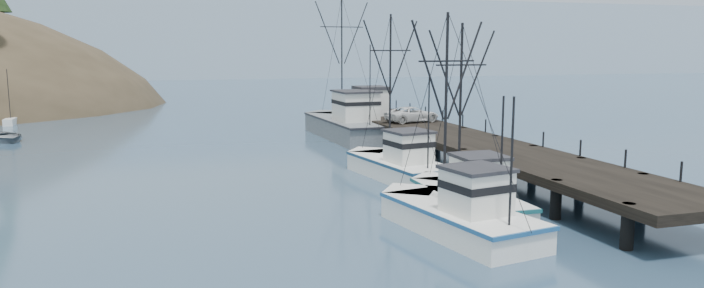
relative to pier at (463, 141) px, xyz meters
name	(u,v)px	position (x,y,z in m)	size (l,w,h in m)	color
ground	(341,246)	(-14.00, -16.00, -1.69)	(400.00, 400.00, 0.00)	navy
pier	(463,141)	(0.00, 0.00, 0.00)	(6.00, 44.00, 2.00)	black
distant_ridge	(217,77)	(-4.00, 154.00, -1.69)	(360.00, 40.00, 26.00)	#9EB2C6
distant_ridge_far	(45,77)	(-54.00, 169.00, -1.69)	(180.00, 25.00, 18.00)	silver
trawler_near	(466,198)	(-6.43, -12.83, -0.87)	(3.28, 9.65, 10.04)	white
trawler_mid	(455,215)	(-8.36, -15.53, -0.87)	(4.96, 10.43, 10.38)	white
trawler_far	(397,165)	(-6.41, -3.08, -0.87)	(4.76, 10.72, 10.98)	white
work_vessel	(348,124)	(-4.02, 16.12, -0.46)	(5.57, 16.53, 13.69)	slate
pier_shed	(371,101)	(-1.50, 16.59, 1.73)	(3.00, 3.20, 2.80)	silver
pickup_truck	(412,114)	(0.06, 9.92, 0.99)	(2.25, 4.88, 1.35)	silver
motorboat	(4,141)	(-34.94, 22.94, -1.69)	(4.07, 5.70, 1.18)	slate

